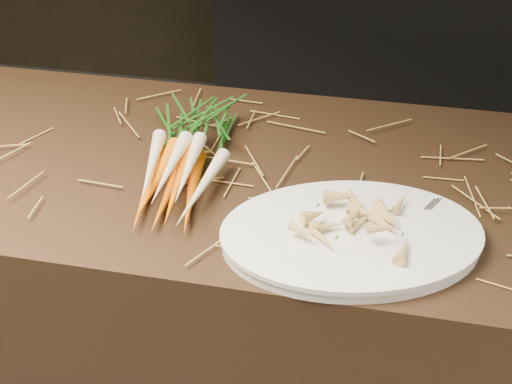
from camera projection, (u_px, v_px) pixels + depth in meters
The scene contains 7 objects.
main_counter at pixel (288, 329), 1.54m from camera, with size 2.40×0.70×0.90m, color black.
back_counter at pixel (416, 50), 3.01m from camera, with size 1.82×0.62×0.84m.
straw_bedding at pixel (295, 169), 1.27m from camera, with size 1.40×0.60×0.02m, color #AC8330, non-canonical shape.
root_veg_bunch at pixel (184, 144), 1.29m from camera, with size 0.20×0.48×0.09m.
serving_platter at pixel (351, 238), 1.09m from camera, with size 0.44×0.29×0.02m, color white, non-canonical shape.
roasted_veg_heap at pixel (353, 221), 1.07m from camera, with size 0.22×0.16×0.05m, color #B88945, non-canonical shape.
serving_fork at pixel (446, 235), 1.07m from camera, with size 0.01×0.17×0.00m, color silver.
Camera 1 is at (0.14, -0.76, 1.60)m, focal length 45.00 mm.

